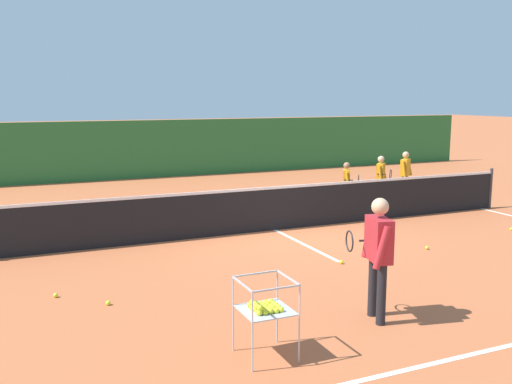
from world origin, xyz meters
TOP-DOWN VIEW (x-y plane):
  - ground_plane at (0.00, 0.00)m, footprint 120.00×120.00m
  - line_baseline_near at (0.00, -6.39)m, footprint 11.97×0.08m
  - line_baseline_far at (0.00, 4.69)m, footprint 11.97×0.08m
  - line_sideline_east at (5.99, 0.00)m, footprint 0.08×11.08m
  - line_service_center at (0.00, 0.00)m, footprint 0.08×5.30m
  - tennis_net at (0.00, 0.00)m, footprint 12.61×0.08m
  - instructor at (-0.97, -5.10)m, footprint 0.44×0.81m
  - student_0 at (2.66, 1.29)m, footprint 0.41×0.69m
  - student_1 at (3.95, 1.61)m, footprint 0.49×0.69m
  - student_2 at (5.04, 1.97)m, footprint 0.54×0.43m
  - ball_cart at (-2.75, -5.49)m, footprint 0.58×0.58m
  - tennis_ball_1 at (-4.11, -3.15)m, footprint 0.07×0.07m
  - tennis_ball_4 at (-0.49, -4.43)m, footprint 0.07×0.07m
  - tennis_ball_5 at (1.99, -2.61)m, footprint 0.07×0.07m
  - tennis_ball_6 at (-0.03, -2.77)m, footprint 0.07×0.07m
  - tennis_ball_8 at (-4.77, -2.53)m, footprint 0.07×0.07m
  - tennis_ball_9 at (4.72, -2.13)m, footprint 0.07×0.07m
  - windscreen_fence at (0.00, 9.12)m, footprint 26.34×0.08m

SIDE VIEW (x-z plane):
  - ground_plane at x=0.00m, z-range 0.00..0.00m
  - line_baseline_near at x=0.00m, z-range 0.00..0.01m
  - line_baseline_far at x=0.00m, z-range 0.00..0.01m
  - line_sideline_east at x=5.99m, z-range 0.00..0.01m
  - line_service_center at x=0.00m, z-range 0.00..0.01m
  - tennis_ball_1 at x=-4.11m, z-range 0.00..0.07m
  - tennis_ball_4 at x=-0.49m, z-range 0.00..0.07m
  - tennis_ball_5 at x=1.99m, z-range 0.00..0.07m
  - tennis_ball_6 at x=-0.03m, z-range 0.00..0.07m
  - tennis_ball_8 at x=-4.77m, z-range 0.00..0.07m
  - tennis_ball_9 at x=4.72m, z-range 0.00..0.07m
  - tennis_net at x=0.00m, z-range -0.03..1.02m
  - ball_cart at x=-2.75m, z-range 0.13..1.03m
  - student_0 at x=2.66m, z-range 0.13..1.37m
  - student_1 at x=3.95m, z-range 0.13..1.45m
  - student_2 at x=5.04m, z-range 0.14..1.50m
  - instructor at x=-0.97m, z-range 0.16..1.80m
  - windscreen_fence at x=0.00m, z-range 0.00..2.07m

